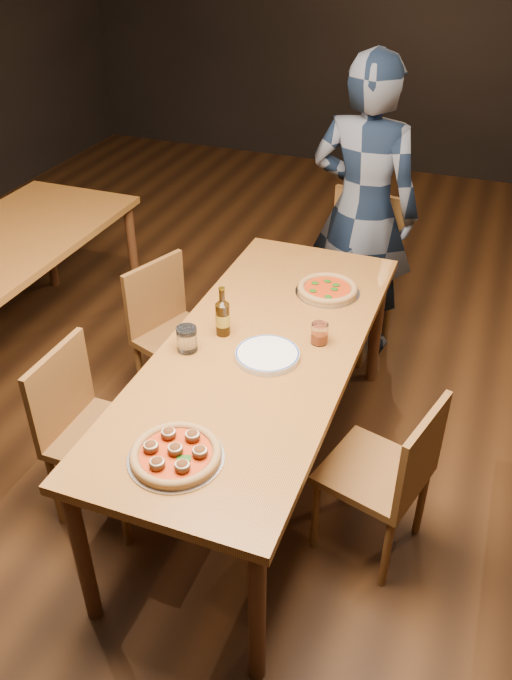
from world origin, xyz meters
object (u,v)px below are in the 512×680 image
(plate_stack, at_px, (267,355))
(amber_glass, at_px, (320,333))
(beer_bottle, at_px, (223,318))
(diner, at_px, (363,211))
(pizza_meatball, at_px, (176,454))
(pizza_margherita, at_px, (327,289))
(chair_main_nw, at_px, (104,436))
(water_glass, at_px, (187,339))
(chair_end, at_px, (350,274))
(chair_main_sw, at_px, (182,339))
(table_main, at_px, (260,361))
(chair_main_e, at_px, (374,471))

(plate_stack, height_order, amber_glass, amber_glass)
(beer_bottle, bearing_deg, diner, 75.75)
(beer_bottle, bearing_deg, pizza_meatball, -78.85)
(pizza_margherita, bearing_deg, plate_stack, -98.28)
(chair_main_nw, bearing_deg, water_glass, -42.10)
(chair_end, xyz_separation_m, diner, (0.03, 0.04, 0.39))
(chair_main_nw, relative_size, pizza_margherita, 2.75)
(pizza_margherita, height_order, diner, diner)
(chair_main_sw, bearing_deg, beer_bottle, -110.61)
(pizza_meatball, bearing_deg, plate_stack, 82.22)
(plate_stack, bearing_deg, chair_main_sw, 145.36)
(table_main, xyz_separation_m, plate_stack, (0.05, -0.06, 0.08))
(chair_end, xyz_separation_m, water_glass, (-0.38, -1.38, 0.32))
(chair_main_sw, xyz_separation_m, plate_stack, (0.63, -0.44, 0.34))
(chair_main_nw, height_order, pizza_margherita, chair_main_nw)
(pizza_margherita, relative_size, plate_stack, 1.16)
(chair_main_e, distance_m, water_glass, 0.94)
(chair_main_sw, distance_m, amber_glass, 0.92)
(chair_main_sw, bearing_deg, amber_glass, -87.24)
(plate_stack, bearing_deg, amber_glass, 47.40)
(table_main, xyz_separation_m, pizza_margherita, (0.14, 0.55, 0.09))
(chair_end, relative_size, pizza_meatball, 2.89)
(chair_main_e, bearing_deg, water_glass, -80.01)
(chair_main_sw, distance_m, diner, 1.25)
(table_main, bearing_deg, plate_stack, -47.66)
(chair_end, bearing_deg, beer_bottle, -91.39)
(pizza_margherita, relative_size, amber_glass, 3.37)
(chair_main_e, bearing_deg, chair_end, -146.84)
(chair_main_sw, distance_m, chair_main_e, 1.28)
(plate_stack, bearing_deg, diner, 86.70)
(table_main, relative_size, chair_end, 2.08)
(chair_end, bearing_deg, pizza_meatball, -82.06)
(pizza_margherita, height_order, beer_bottle, beer_bottle)
(chair_main_sw, height_order, plate_stack, chair_main_sw)
(beer_bottle, distance_m, amber_glass, 0.42)
(water_glass, relative_size, diner, 0.06)
(water_glass, bearing_deg, pizza_margherita, 57.79)
(pizza_meatball, xyz_separation_m, amber_glass, (0.26, 0.85, 0.02))
(chair_main_nw, height_order, amber_glass, chair_main_nw)
(pizza_margherita, bearing_deg, chair_main_nw, -125.74)
(plate_stack, height_order, water_glass, water_glass)
(chair_main_e, xyz_separation_m, diner, (-0.44, 1.51, 0.46))
(pizza_meatball, height_order, beer_bottle, beer_bottle)
(chair_main_e, xyz_separation_m, plate_stack, (-0.52, 0.14, 0.35))
(table_main, distance_m, pizza_meatball, 0.73)
(pizza_meatball, relative_size, water_glass, 3.05)
(water_glass, bearing_deg, plate_stack, 10.92)
(chair_main_sw, height_order, pizza_margherita, chair_main_sw)
(chair_end, height_order, pizza_margherita, chair_end)
(table_main, distance_m, chair_end, 1.28)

